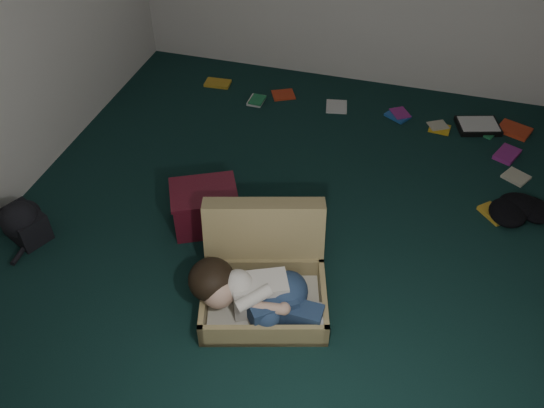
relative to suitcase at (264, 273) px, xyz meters
The scene contains 8 objects.
floor 0.64m from the suitcase, 97.38° to the left, with size 4.50×4.50×0.00m, color black.
suitcase is the anchor object (origin of this frame).
person 0.21m from the suitcase, 89.19° to the right, with size 0.87×0.43×0.35m.
maroon_bin 0.77m from the suitcase, 140.40° to the left, with size 0.58×0.54×0.32m.
backpack 1.78m from the suitcase, behind, with size 0.40×0.32×0.24m, color black, non-canonical shape.
clothing_pile 2.06m from the suitcase, 38.04° to the left, with size 0.39×0.32×0.12m, color black, non-canonical shape.
paper_tray 2.66m from the suitcase, 60.49° to the left, with size 0.43×0.37×0.05m.
book_scatter 2.20m from the suitcase, 73.73° to the left, with size 3.05×1.45×0.02m.
Camera 1 is at (0.80, -2.92, 2.97)m, focal length 38.00 mm.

